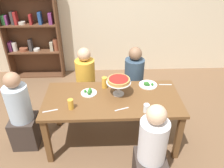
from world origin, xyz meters
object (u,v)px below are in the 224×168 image
(cutlery_knife_near, at_px, (165,85))
(cutlery_fork_far, at_px, (159,112))
(deep_dish_pizza_stand, at_px, (119,82))
(cutlery_knife_far, at_px, (122,109))
(salad_plate_far_diner, at_px, (89,92))
(water_glass_clear_near, at_px, (146,108))
(cutlery_fork_near, at_px, (50,111))
(beer_glass_amber_tall, at_px, (71,104))
(beer_glass_amber_short, at_px, (105,83))
(dining_table, at_px, (112,104))
(diner_head_west, at_px, (22,116))
(bookshelf, at_px, (30,24))
(diner_far_left, at_px, (86,86))
(diner_near_right, at_px, (151,155))
(diner_far_right, at_px, (133,85))
(salad_plate_near_diner, at_px, (148,84))

(cutlery_knife_near, relative_size, cutlery_fork_far, 1.00)
(cutlery_knife_near, xyz_separation_m, cutlery_fork_far, (-0.22, -0.60, 0.00))
(deep_dish_pizza_stand, distance_m, cutlery_knife_far, 0.38)
(salad_plate_far_diner, distance_m, water_glass_clear_near, 0.81)
(cutlery_fork_near, bearing_deg, beer_glass_amber_tall, -6.80)
(deep_dish_pizza_stand, height_order, beer_glass_amber_short, deep_dish_pizza_stand)
(dining_table, bearing_deg, cutlery_fork_far, -29.33)
(diner_head_west, height_order, cutlery_knife_near, diner_head_west)
(cutlery_fork_far, bearing_deg, cutlery_knife_near, 85.30)
(cutlery_knife_near, relative_size, cutlery_knife_far, 1.00)
(beer_glass_amber_tall, bearing_deg, salad_plate_far_diner, 57.61)
(bookshelf, height_order, diner_far_left, bookshelf)
(diner_far_left, bearing_deg, dining_table, 29.79)
(diner_near_right, distance_m, diner_far_right, 1.41)
(diner_near_right, distance_m, cutlery_fork_near, 1.26)
(beer_glass_amber_short, height_order, cutlery_fork_far, beer_glass_amber_short)
(diner_head_west, bearing_deg, cutlery_fork_far, -9.21)
(diner_far_left, relative_size, water_glass_clear_near, 11.00)
(diner_far_right, xyz_separation_m, cutlery_fork_near, (-1.12, -0.92, 0.25))
(bookshelf, distance_m, cutlery_knife_far, 2.81)
(diner_far_right, bearing_deg, dining_table, -28.41)
(bookshelf, distance_m, cutlery_fork_near, 2.42)
(diner_head_west, bearing_deg, cutlery_knife_far, -9.44)
(diner_head_west, height_order, cutlery_fork_far, diner_head_west)
(bookshelf, distance_m, beer_glass_amber_tall, 2.46)
(deep_dish_pizza_stand, bearing_deg, salad_plate_far_diner, 175.84)
(beer_glass_amber_tall, height_order, cutlery_fork_near, beer_glass_amber_tall)
(beer_glass_amber_tall, bearing_deg, cutlery_knife_far, -3.59)
(cutlery_knife_near, distance_m, cutlery_fork_far, 0.64)
(bookshelf, xyz_separation_m, salad_plate_far_diner, (1.22, -1.90, -0.36))
(diner_head_west, xyz_separation_m, diner_far_left, (0.81, 0.71, 0.00))
(deep_dish_pizza_stand, bearing_deg, diner_head_west, -175.27)
(diner_far_left, bearing_deg, deep_dish_pizza_stand, 38.47)
(diner_far_left, distance_m, salad_plate_near_diner, 1.02)
(diner_head_west, bearing_deg, beer_glass_amber_tall, -14.37)
(diner_near_right, height_order, diner_far_left, same)
(dining_table, bearing_deg, deep_dish_pizza_stand, 45.38)
(diner_head_west, distance_m, deep_dish_pizza_stand, 1.37)
(diner_far_right, distance_m, water_glass_clear_near, 1.02)
(diner_far_left, distance_m, beer_glass_amber_short, 0.62)
(cutlery_fork_near, distance_m, cutlery_knife_far, 0.85)
(diner_head_west, height_order, salad_plate_near_diner, diner_head_west)
(cutlery_knife_near, bearing_deg, dining_table, 24.47)
(water_glass_clear_near, bearing_deg, salad_plate_far_diner, 149.52)
(diner_near_right, height_order, diner_far_right, same)
(cutlery_fork_near, bearing_deg, diner_far_right, 23.86)
(dining_table, bearing_deg, diner_far_right, 61.59)
(cutlery_fork_near, bearing_deg, diner_far_left, 53.25)
(salad_plate_far_diner, relative_size, cutlery_knife_near, 1.18)
(diner_far_left, height_order, cutlery_knife_near, diner_far_left)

